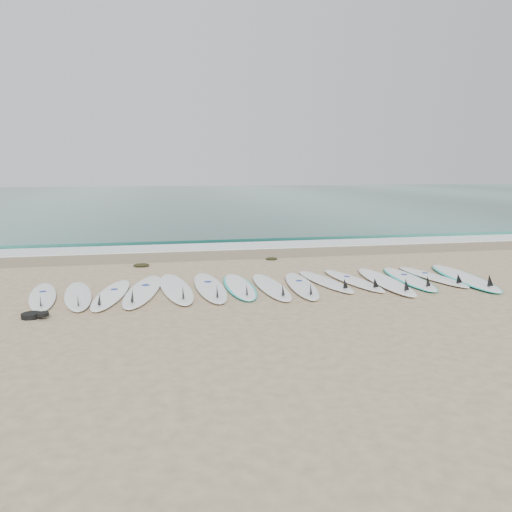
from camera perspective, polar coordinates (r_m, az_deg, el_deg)
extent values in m
plane|color=tan|center=(10.53, 1.44, -3.53)|extent=(120.00, 120.00, 0.00)
cube|color=#215D53|center=(42.61, -8.40, 6.60)|extent=(120.00, 55.00, 0.03)
cube|color=#75684D|center=(14.48, -2.17, 0.22)|extent=(120.00, 1.80, 0.01)
cube|color=silver|center=(15.84, -2.99, 1.11)|extent=(120.00, 1.40, 0.04)
cube|color=#215D53|center=(17.30, -3.73, 1.96)|extent=(120.00, 1.00, 0.10)
ellipsoid|color=white|center=(10.44, -23.20, -4.24)|extent=(0.87, 2.39, 0.08)
cone|color=black|center=(9.58, -23.42, -4.65)|extent=(0.24, 0.28, 0.25)
cylinder|color=navy|center=(10.65, -23.18, -3.75)|extent=(0.16, 0.16, 0.01)
ellipsoid|color=white|center=(10.26, -19.68, -4.25)|extent=(0.86, 2.48, 0.08)
cone|color=black|center=(9.36, -19.69, -4.69)|extent=(0.24, 0.29, 0.26)
ellipsoid|color=white|center=(10.14, -16.18, -4.22)|extent=(0.86, 2.52, 0.08)
cone|color=black|center=(9.25, -17.46, -4.71)|extent=(0.24, 0.29, 0.26)
cylinder|color=navy|center=(10.35, -15.90, -3.68)|extent=(0.16, 0.16, 0.01)
ellipsoid|color=white|center=(10.26, -12.76, -3.86)|extent=(1.03, 2.86, 0.09)
cone|color=black|center=(9.25, -13.95, -4.39)|extent=(0.28, 0.33, 0.30)
cylinder|color=navy|center=(10.51, -12.51, -3.26)|extent=(0.19, 0.19, 0.01)
ellipsoid|color=white|center=(10.35, -9.17, -3.62)|extent=(0.84, 2.85, 0.09)
cone|color=black|center=(9.32, -8.35, -4.08)|extent=(0.26, 0.32, 0.30)
ellipsoid|color=white|center=(10.37, -5.32, -3.52)|extent=(0.66, 2.79, 0.09)
cone|color=black|center=(9.36, -4.47, -3.97)|extent=(0.24, 0.30, 0.30)
cylinder|color=navy|center=(10.61, -5.52, -2.95)|extent=(0.16, 0.16, 0.01)
ellipsoid|color=white|center=(10.42, -1.93, -3.44)|extent=(0.52, 2.44, 0.08)
ellipsoid|color=#1AC6C0|center=(10.42, -1.93, -3.47)|extent=(0.60, 2.46, 0.06)
cone|color=black|center=(9.53, -1.06, -3.83)|extent=(0.21, 0.26, 0.26)
ellipsoid|color=white|center=(10.37, 1.68, -3.49)|extent=(0.59, 2.53, 0.08)
cone|color=black|center=(9.48, 3.08, -3.89)|extent=(0.22, 0.27, 0.27)
ellipsoid|color=white|center=(10.52, 5.18, -3.34)|extent=(0.76, 2.57, 0.08)
cone|color=black|center=(9.61, 6.27, -3.74)|extent=(0.24, 0.29, 0.27)
cylinder|color=navy|center=(10.74, 4.93, -2.83)|extent=(0.16, 0.16, 0.01)
ellipsoid|color=white|center=(10.95, 7.83, -2.88)|extent=(0.85, 2.37, 0.08)
cone|color=black|center=(10.20, 10.12, -3.11)|extent=(0.23, 0.28, 0.25)
ellipsoid|color=white|center=(11.15, 10.95, -2.73)|extent=(0.86, 2.43, 0.08)
cone|color=black|center=(10.40, 13.46, -2.96)|extent=(0.24, 0.28, 0.25)
cylinder|color=navy|center=(11.33, 10.36, -2.30)|extent=(0.16, 0.16, 0.01)
ellipsoid|color=white|center=(11.18, 14.48, -2.79)|extent=(0.70, 2.82, 0.09)
cone|color=black|center=(10.24, 16.78, -3.13)|extent=(0.25, 0.31, 0.30)
ellipsoid|color=white|center=(11.61, 17.02, -2.47)|extent=(0.69, 2.52, 0.08)
ellipsoid|color=#1AC6C0|center=(11.61, 17.02, -2.50)|extent=(0.78, 2.54, 0.06)
cone|color=black|center=(10.78, 19.04, -2.74)|extent=(0.23, 0.28, 0.27)
cylinder|color=navy|center=(11.82, 16.56, -2.03)|extent=(0.15, 0.15, 0.01)
ellipsoid|color=white|center=(12.00, 19.41, -2.22)|extent=(0.80, 2.40, 0.08)
cone|color=black|center=(11.33, 22.14, -2.38)|extent=(0.23, 0.28, 0.25)
cylinder|color=navy|center=(12.17, 18.77, -1.84)|extent=(0.15, 0.15, 0.01)
ellipsoid|color=white|center=(12.14, 22.64, -2.25)|extent=(0.96, 2.96, 0.09)
ellipsoid|color=#1AC6C0|center=(12.14, 22.63, -2.28)|extent=(1.06, 3.00, 0.07)
cone|color=black|center=(11.19, 25.14, -2.52)|extent=(0.28, 0.34, 0.31)
ellipsoid|color=black|center=(12.98, -12.98, -1.02)|extent=(0.41, 0.32, 0.08)
ellipsoid|color=black|center=(13.60, 1.78, -0.30)|extent=(0.34, 0.26, 0.07)
cylinder|color=black|center=(9.18, -24.30, -6.22)|extent=(0.32, 0.32, 0.08)
cylinder|color=black|center=(9.03, -23.21, -6.13)|extent=(0.20, 0.20, 0.06)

